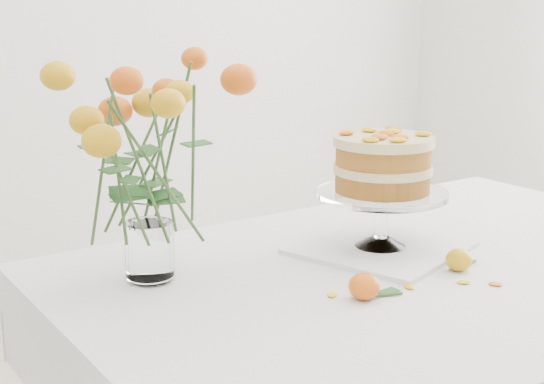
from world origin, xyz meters
The scene contains 10 objects.
table centered at (0.00, 0.00, 0.67)m, with size 1.43×0.93×0.76m.
napkin centered at (-0.01, 0.10, 0.76)m, with size 0.31×0.31×0.01m, color white.
cake_stand centered at (-0.01, 0.10, 0.93)m, with size 0.27×0.27×0.24m.
rose_vase centered at (-0.49, 0.20, 1.02)m, with size 0.31×0.31×0.45m.
loose_rose_near centered at (0.03, -0.08, 0.78)m, with size 0.09×0.05×0.04m.
loose_rose_far centered at (-0.22, -0.09, 0.78)m, with size 0.10×0.06×0.05m.
stray_petal_a centered at (-0.12, -0.10, 0.76)m, with size 0.03×0.02×0.00m, color yellow.
stray_petal_b centered at (-0.02, -0.14, 0.76)m, with size 0.03×0.02×0.00m, color yellow.
stray_petal_c centered at (0.02, -0.18, 0.76)m, with size 0.03×0.02×0.00m, color yellow.
stray_petal_d centered at (-0.26, -0.05, 0.76)m, with size 0.03×0.02×0.00m, color yellow.
Camera 1 is at (-1.06, -1.03, 1.26)m, focal length 50.00 mm.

